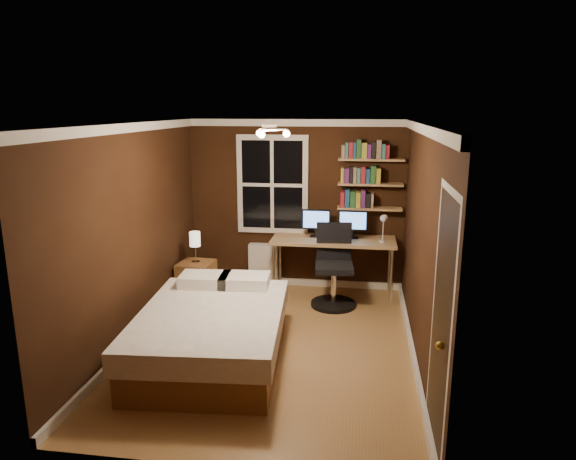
# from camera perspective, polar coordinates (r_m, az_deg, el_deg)

# --- Properties ---
(floor) EXTENTS (4.20, 4.20, 0.00)m
(floor) POSITION_cam_1_polar(r_m,az_deg,el_deg) (6.06, -1.73, -12.63)
(floor) COLOR olive
(floor) RESTS_ON ground
(wall_back) EXTENTS (3.20, 0.04, 2.50)m
(wall_back) POSITION_cam_1_polar(r_m,az_deg,el_deg) (7.65, 0.92, 2.81)
(wall_back) COLOR black
(wall_back) RESTS_ON ground
(wall_left) EXTENTS (0.04, 4.20, 2.50)m
(wall_left) POSITION_cam_1_polar(r_m,az_deg,el_deg) (6.10, -16.79, -0.52)
(wall_left) COLOR black
(wall_left) RESTS_ON ground
(wall_right) EXTENTS (0.04, 4.20, 2.50)m
(wall_right) POSITION_cam_1_polar(r_m,az_deg,el_deg) (5.58, 14.61, -1.67)
(wall_right) COLOR black
(wall_right) RESTS_ON ground
(ceiling) EXTENTS (3.20, 4.20, 0.02)m
(ceiling) POSITION_cam_1_polar(r_m,az_deg,el_deg) (5.44, -1.91, 11.73)
(ceiling) COLOR white
(ceiling) RESTS_ON wall_back
(window) EXTENTS (1.06, 0.06, 1.46)m
(window) POSITION_cam_1_polar(r_m,az_deg,el_deg) (7.62, -1.73, 5.05)
(window) COLOR silver
(window) RESTS_ON wall_back
(door) EXTENTS (0.03, 0.82, 2.05)m
(door) POSITION_cam_1_polar(r_m,az_deg,el_deg) (4.19, 16.53, -10.14)
(door) COLOR black
(door) RESTS_ON ground
(door_knob) EXTENTS (0.06, 0.06, 0.06)m
(door_knob) POSITION_cam_1_polar(r_m,az_deg,el_deg) (3.93, 16.53, -12.21)
(door_knob) COLOR #B39132
(door_knob) RESTS_ON door
(ceiling_fixture) EXTENTS (0.44, 0.44, 0.18)m
(ceiling_fixture) POSITION_cam_1_polar(r_m,az_deg,el_deg) (5.35, -2.10, 10.63)
(ceiling_fixture) COLOR beige
(ceiling_fixture) RESTS_ON ceiling
(bookshelf_lower) EXTENTS (0.92, 0.22, 0.03)m
(bookshelf_lower) POSITION_cam_1_polar(r_m,az_deg,el_deg) (7.47, 9.05, 2.39)
(bookshelf_lower) COLOR #9A724B
(bookshelf_lower) RESTS_ON wall_back
(books_row_lower) EXTENTS (0.42, 0.16, 0.23)m
(books_row_lower) POSITION_cam_1_polar(r_m,az_deg,el_deg) (7.45, 9.08, 3.37)
(books_row_lower) COLOR maroon
(books_row_lower) RESTS_ON bookshelf_lower
(bookshelf_middle) EXTENTS (0.92, 0.22, 0.03)m
(bookshelf_middle) POSITION_cam_1_polar(r_m,az_deg,el_deg) (7.41, 9.15, 5.05)
(bookshelf_middle) COLOR #9A724B
(bookshelf_middle) RESTS_ON wall_back
(books_row_middle) EXTENTS (0.54, 0.16, 0.23)m
(books_row_middle) POSITION_cam_1_polar(r_m,az_deg,el_deg) (7.40, 9.18, 6.04)
(books_row_middle) COLOR navy
(books_row_middle) RESTS_ON bookshelf_middle
(bookshelf_upper) EXTENTS (0.92, 0.22, 0.03)m
(bookshelf_upper) POSITION_cam_1_polar(r_m,az_deg,el_deg) (7.37, 9.25, 7.74)
(bookshelf_upper) COLOR #9A724B
(bookshelf_upper) RESTS_ON wall_back
(books_row_upper) EXTENTS (0.66, 0.16, 0.23)m
(books_row_upper) POSITION_cam_1_polar(r_m,az_deg,el_deg) (7.36, 9.29, 8.75)
(books_row_upper) COLOR #255829
(books_row_upper) RESTS_ON bookshelf_upper
(bed) EXTENTS (1.65, 2.18, 0.71)m
(bed) POSITION_cam_1_polar(r_m,az_deg,el_deg) (5.69, -8.40, -11.20)
(bed) COLOR brown
(bed) RESTS_ON ground
(nightstand) EXTENTS (0.49, 0.49, 0.57)m
(nightstand) POSITION_cam_1_polar(r_m,az_deg,el_deg) (7.34, -10.11, -5.67)
(nightstand) COLOR brown
(nightstand) RESTS_ON ground
(bedside_lamp) EXTENTS (0.15, 0.15, 0.43)m
(bedside_lamp) POSITION_cam_1_polar(r_m,az_deg,el_deg) (7.20, -10.27, -1.90)
(bedside_lamp) COLOR white
(bedside_lamp) RESTS_ON nightstand
(radiator) EXTENTS (0.44, 0.15, 0.65)m
(radiator) POSITION_cam_1_polar(r_m,az_deg,el_deg) (7.84, -2.75, -3.90)
(radiator) COLOR white
(radiator) RESTS_ON ground
(desk) EXTENTS (1.76, 0.66, 0.84)m
(desk) POSITION_cam_1_polar(r_m,az_deg,el_deg) (7.36, 5.06, -1.44)
(desk) COLOR #9A724B
(desk) RESTS_ON ground
(monitor_left) EXTENTS (0.42, 0.12, 0.40)m
(monitor_left) POSITION_cam_1_polar(r_m,az_deg,el_deg) (7.40, 3.14, 0.76)
(monitor_left) COLOR black
(monitor_left) RESTS_ON desk
(monitor_right) EXTENTS (0.42, 0.12, 0.40)m
(monitor_right) POSITION_cam_1_polar(r_m,az_deg,el_deg) (7.38, 7.22, 0.63)
(monitor_right) COLOR black
(monitor_right) RESTS_ON desk
(desk_lamp) EXTENTS (0.14, 0.32, 0.44)m
(desk_lamp) POSITION_cam_1_polar(r_m,az_deg,el_deg) (7.15, 10.56, 0.23)
(desk_lamp) COLOR silver
(desk_lamp) RESTS_ON desk
(office_chair) EXTENTS (0.62, 0.62, 1.13)m
(office_chair) POSITION_cam_1_polar(r_m,az_deg,el_deg) (7.08, 5.11, -4.86)
(office_chair) COLOR black
(office_chair) RESTS_ON ground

